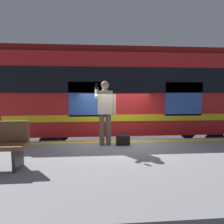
% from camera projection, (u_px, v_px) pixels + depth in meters
% --- Properties ---
extents(ground_plane, '(24.98, 24.98, 0.00)m').
position_uv_depth(ground_plane, '(118.00, 173.00, 5.85)').
color(ground_plane, '#3D3D3F').
extents(platform, '(15.41, 3.70, 1.08)m').
position_uv_depth(platform, '(127.00, 186.00, 3.96)').
color(platform, gray).
rests_on(platform, ground).
extents(safety_line, '(15.10, 0.16, 0.01)m').
position_uv_depth(safety_line, '(119.00, 142.00, 5.44)').
color(safety_line, yellow).
rests_on(safety_line, platform).
extents(track_rail_near, '(20.03, 0.08, 0.16)m').
position_uv_depth(track_rail_near, '(114.00, 154.00, 7.44)').
color(track_rail_near, slate).
rests_on(track_rail_near, ground).
extents(track_rail_far, '(20.03, 0.08, 0.16)m').
position_uv_depth(track_rail_far, '(111.00, 144.00, 8.86)').
color(track_rail_far, slate).
rests_on(track_rail_far, ground).
extents(train_carriage, '(9.93, 2.78, 4.04)m').
position_uv_depth(train_carriage, '(130.00, 92.00, 7.95)').
color(train_carriage, red).
rests_on(train_carriage, ground).
extents(passenger, '(0.57, 0.55, 1.77)m').
position_uv_depth(passenger, '(105.00, 108.00, 5.03)').
color(passenger, brown).
rests_on(passenger, platform).
extents(handbag, '(0.38, 0.34, 0.34)m').
position_uv_depth(handbag, '(123.00, 139.00, 5.12)').
color(handbag, black).
rests_on(handbag, platform).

